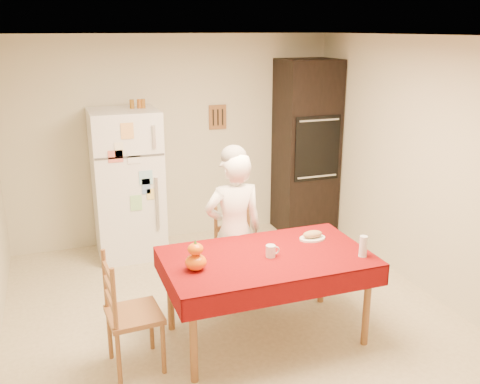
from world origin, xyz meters
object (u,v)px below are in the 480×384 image
seated_woman (234,232)px  refrigerator (128,184)px  wine_glass (363,246)px  chair_left (125,310)px  coffee_mug (271,251)px  dining_table (267,263)px  chair_far (238,250)px  oven_cabinet (306,147)px  bread_plate (312,238)px  pumpkin_lower (196,262)px

seated_woman → refrigerator: bearing=-63.5°
seated_woman → wine_glass: 1.21m
chair_left → coffee_mug: bearing=-93.3°
dining_table → chair_far: size_ratio=1.79×
chair_left → coffee_mug: chair_left is taller
refrigerator → oven_cabinet: 2.29m
chair_far → coffee_mug: bearing=-99.2°
chair_far → seated_woman: 0.29m
seated_woman → wine_glass: seated_woman is taller
oven_cabinet → bread_plate: bearing=-114.8°
seated_woman → pumpkin_lower: seated_woman is taller
dining_table → coffee_mug: bearing=-65.0°
seated_woman → chair_left: bearing=32.4°
bread_plate → wine_glass: bearing=-64.7°
dining_table → wine_glass: (0.74, -0.28, 0.16)m
pumpkin_lower → wine_glass: 1.37m
chair_far → pumpkin_lower: chair_far is taller
refrigerator → chair_left: 2.30m
dining_table → coffee_mug: (0.02, -0.04, 0.12)m
wine_glass → dining_table: bearing=158.9°
refrigerator → chair_left: size_ratio=1.79×
bread_plate → chair_left: bearing=-172.2°
oven_cabinet → pumpkin_lower: 3.13m
dining_table → pumpkin_lower: 0.64m
refrigerator → pumpkin_lower: 2.28m
chair_left → refrigerator: bearing=-13.0°
oven_cabinet → seated_woman: (-1.55, -1.65, -0.34)m
oven_cabinet → chair_far: 2.19m
chair_left → oven_cabinet: bearing=-52.8°
chair_left → wine_glass: (1.91, -0.24, 0.34)m
refrigerator → bread_plate: size_ratio=7.08×
dining_table → oven_cabinet: bearing=56.9°
seated_woman → dining_table: bearing=99.4°
pumpkin_lower → wine_glass: bearing=-9.1°
chair_left → pumpkin_lower: 0.64m
refrigerator → wine_glass: refrigerator is taller
refrigerator → coffee_mug: 2.39m
coffee_mug → bread_plate: bearing=24.1°
chair_left → bread_plate: (1.69, 0.23, 0.26)m
dining_table → chair_far: 0.75m
seated_woman → oven_cabinet: bearing=-131.3°
oven_cabinet → wine_glass: oven_cabinet is taller
chair_left → coffee_mug: (1.20, 0.01, 0.30)m
seated_woman → wine_glass: bearing=134.5°
wine_glass → bread_plate: size_ratio=0.73×
oven_cabinet → chair_left: 3.55m
dining_table → seated_woman: (-0.08, 0.60, 0.07)m
oven_cabinet → seated_woman: oven_cabinet is taller
coffee_mug → pumpkin_lower: bearing=-177.4°
refrigerator → pumpkin_lower: (0.19, -2.27, -0.02)m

